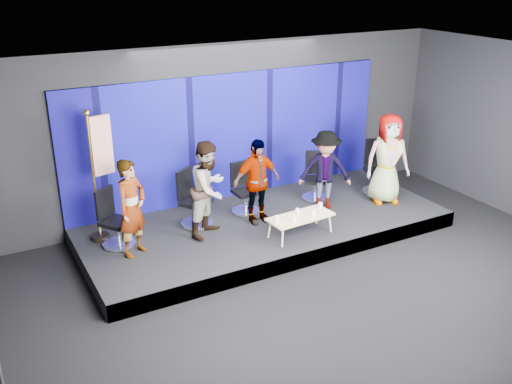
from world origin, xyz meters
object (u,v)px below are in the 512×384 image
at_px(chair_d, 315,184).
at_px(chair_e, 377,176).
at_px(chair_c, 244,196).
at_px(panelist_d, 325,170).
at_px(mug_c, 298,211).
at_px(flag_stand, 100,172).
at_px(panelist_a, 132,208).
at_px(chair_a, 115,227).
at_px(mug_b, 294,219).
at_px(chair_b, 194,207).
at_px(panelist_b, 209,189).
at_px(coffee_table, 300,217).
at_px(mug_a, 277,219).
at_px(panelist_c, 257,181).
at_px(mug_d, 314,212).
at_px(mug_e, 320,205).
at_px(panelist_e, 387,159).

height_order(chair_d, chair_e, chair_e).
bearing_deg(chair_c, panelist_d, -21.96).
xyz_separation_m(mug_c, flag_stand, (-3.17, 1.43, 0.85)).
relative_size(panelist_a, chair_d, 1.71).
bearing_deg(chair_a, mug_c, -53.49).
relative_size(mug_c, flag_stand, 0.04).
xyz_separation_m(chair_d, mug_b, (-1.45, -1.47, 0.10)).
xyz_separation_m(chair_b, panelist_b, (0.12, -0.49, 0.52)).
distance_m(chair_a, panelist_a, 0.71).
distance_m(panelist_a, coffee_table, 3.00).
distance_m(coffee_table, mug_a, 0.51).
bearing_deg(panelist_c, chair_b, 158.09).
bearing_deg(panelist_d, flag_stand, -160.49).
bearing_deg(panelist_d, panelist_b, -150.81).
bearing_deg(mug_d, panelist_d, 46.28).
distance_m(mug_d, mug_e, 0.35).
xyz_separation_m(panelist_b, mug_e, (1.94, -0.71, -0.46)).
relative_size(panelist_e, mug_e, 18.41).
bearing_deg(coffee_table, chair_a, 158.50).
distance_m(panelist_a, mug_d, 3.24).
distance_m(chair_b, chair_d, 2.75).
xyz_separation_m(panelist_a, panelist_d, (3.97, 0.10, -0.04)).
bearing_deg(chair_c, chair_d, -4.27).
height_order(panelist_c, mug_c, panelist_c).
height_order(chair_e, coffee_table, chair_e).
bearing_deg(chair_b, mug_d, -73.28).
bearing_deg(panelist_d, mug_d, -104.52).
bearing_deg(mug_b, mug_e, 19.97).
bearing_deg(coffee_table, panelist_b, 149.32).
bearing_deg(mug_b, panelist_c, 99.83).
xyz_separation_m(mug_b, mug_c, (0.25, 0.28, -0.00)).
xyz_separation_m(chair_a, coffee_table, (3.07, -1.21, 0.00)).
relative_size(chair_d, mug_e, 9.80).
xyz_separation_m(panelist_c, chair_e, (2.99, 0.06, -0.44)).
bearing_deg(mug_a, chair_c, 86.42).
xyz_separation_m(chair_a, mug_d, (3.30, -1.27, 0.08)).
height_order(chair_b, flag_stand, flag_stand).
bearing_deg(panelist_e, mug_d, -146.45).
height_order(chair_d, mug_e, chair_d).
relative_size(panelist_a, mug_b, 18.86).
height_order(chair_c, coffee_table, chair_c).
relative_size(chair_d, panelist_d, 0.62).
distance_m(chair_d, panelist_e, 1.56).
bearing_deg(chair_e, mug_e, -138.90).
distance_m(chair_d, chair_e, 1.41).
height_order(coffee_table, flag_stand, flag_stand).
distance_m(panelist_e, mug_d, 2.29).
xyz_separation_m(chair_a, mug_e, (3.59, -1.08, 0.08)).
relative_size(panelist_a, mug_e, 16.76).
xyz_separation_m(panelist_c, mug_c, (0.43, -0.77, -0.40)).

